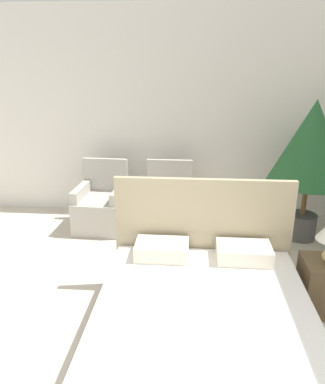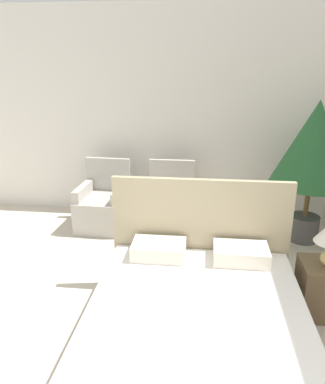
# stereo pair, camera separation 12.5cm
# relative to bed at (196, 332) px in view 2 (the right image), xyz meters

# --- Properties ---
(wall_back) EXTENTS (10.00, 0.06, 2.90)m
(wall_back) POSITION_rel_bed_xyz_m (-0.56, 3.02, 1.19)
(wall_back) COLOR white
(wall_back) RESTS_ON ground_plane
(bed) EXTENTS (1.66, 2.11, 1.15)m
(bed) POSITION_rel_bed_xyz_m (0.00, 0.00, 0.00)
(bed) COLOR brown
(bed) RESTS_ON ground_plane
(armchair_near_window_left) EXTENTS (0.65, 0.73, 0.90)m
(armchair_near_window_left) POSITION_rel_bed_xyz_m (-1.33, 2.35, 0.01)
(armchair_near_window_left) COLOR #B7B2A8
(armchair_near_window_left) RESTS_ON ground_plane
(armchair_near_window_right) EXTENTS (0.62, 0.70, 0.90)m
(armchair_near_window_right) POSITION_rel_bed_xyz_m (-0.42, 2.35, 0.01)
(armchair_near_window_right) COLOR #B7B2A8
(armchair_near_window_right) RESTS_ON ground_plane
(potted_palm) EXTENTS (0.97, 0.97, 1.75)m
(potted_palm) POSITION_rel_bed_xyz_m (1.30, 2.23, 0.94)
(potted_palm) COLOR #4C4C4C
(potted_palm) RESTS_ON ground_plane
(nightstand) EXTENTS (0.42, 0.40, 0.49)m
(nightstand) POSITION_rel_bed_xyz_m (1.11, 0.72, -0.02)
(nightstand) COLOR brown
(nightstand) RESTS_ON ground_plane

